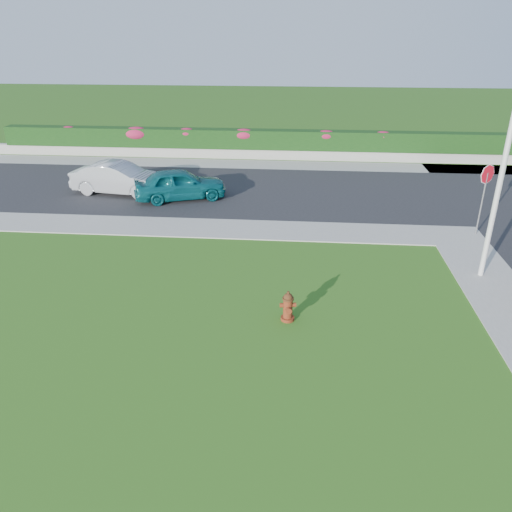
# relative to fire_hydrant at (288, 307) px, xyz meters

# --- Properties ---
(ground) EXTENTS (120.00, 120.00, 0.00)m
(ground) POSITION_rel_fire_hydrant_xyz_m (-0.77, -2.54, -0.41)
(ground) COLOR black
(ground) RESTS_ON ground
(street_far) EXTENTS (26.00, 8.00, 0.04)m
(street_far) POSITION_rel_fire_hydrant_xyz_m (-5.77, 11.46, -0.39)
(street_far) COLOR black
(street_far) RESTS_ON ground
(sidewalk_far) EXTENTS (24.00, 2.00, 0.04)m
(sidewalk_far) POSITION_rel_fire_hydrant_xyz_m (-6.77, 6.46, -0.39)
(sidewalk_far) COLOR gray
(sidewalk_far) RESTS_ON ground
(curb_corner) EXTENTS (2.00, 2.00, 0.04)m
(curb_corner) POSITION_rel_fire_hydrant_xyz_m (6.23, 6.46, -0.39)
(curb_corner) COLOR gray
(curb_corner) RESTS_ON ground
(sidewalk_beyond) EXTENTS (34.00, 2.00, 0.04)m
(sidewalk_beyond) POSITION_rel_fire_hydrant_xyz_m (-1.77, 16.46, -0.39)
(sidewalk_beyond) COLOR gray
(sidewalk_beyond) RESTS_ON ground
(retaining_wall) EXTENTS (34.00, 0.40, 0.60)m
(retaining_wall) POSITION_rel_fire_hydrant_xyz_m (-1.77, 17.96, -0.11)
(retaining_wall) COLOR gray
(retaining_wall) RESTS_ON ground
(hedge) EXTENTS (32.00, 0.90, 1.10)m
(hedge) POSITION_rel_fire_hydrant_xyz_m (-1.77, 18.06, 0.74)
(hedge) COLOR black
(hedge) RESTS_ON retaining_wall
(fire_hydrant) EXTENTS (0.45, 0.43, 0.87)m
(fire_hydrant) POSITION_rel_fire_hydrant_xyz_m (0.00, 0.00, 0.00)
(fire_hydrant) COLOR #551E0D
(fire_hydrant) RESTS_ON ground
(sedan_teal) EXTENTS (4.44, 2.96, 1.40)m
(sedan_teal) POSITION_rel_fire_hydrant_xyz_m (-5.19, 9.92, 0.33)
(sedan_teal) COLOR #0C545B
(sedan_teal) RESTS_ON street_far
(sedan_silver) EXTENTS (4.58, 2.14, 1.45)m
(sedan_silver) POSITION_rel_fire_hydrant_xyz_m (-8.23, 10.51, 0.35)
(sedan_silver) COLOR #A6A9AE
(sedan_silver) RESTS_ON street_far
(utility_pole) EXTENTS (0.16, 0.16, 5.90)m
(utility_pole) POSITION_rel_fire_hydrant_xyz_m (6.08, 3.17, 2.54)
(utility_pole) COLOR silver
(utility_pole) RESTS_ON ground
(stop_sign) EXTENTS (0.62, 0.45, 2.74)m
(stop_sign) POSITION_rel_fire_hydrant_xyz_m (7.02, 6.74, 1.64)
(stop_sign) COLOR slate
(stop_sign) RESTS_ON ground
(flower_clump_a) EXTENTS (1.06, 0.68, 0.53)m
(flower_clump_a) POSITION_rel_fire_hydrant_xyz_m (-13.84, 17.96, 1.08)
(flower_clump_a) COLOR #A71C50
(flower_clump_a) RESTS_ON hedge
(flower_clump_b) EXTENTS (1.57, 1.01, 0.78)m
(flower_clump_b) POSITION_rel_fire_hydrant_xyz_m (-9.63, 17.96, 0.97)
(flower_clump_b) COLOR #A71C50
(flower_clump_b) RESTS_ON hedge
(flower_clump_c) EXTENTS (1.16, 0.74, 0.58)m
(flower_clump_c) POSITION_rel_fire_hydrant_xyz_m (-6.56, 17.96, 1.06)
(flower_clump_c) COLOR #A71C50
(flower_clump_c) RESTS_ON hedge
(flower_clump_d) EXTENTS (1.35, 0.87, 0.68)m
(flower_clump_d) POSITION_rel_fire_hydrant_xyz_m (-3.13, 17.96, 1.02)
(flower_clump_d) COLOR #A71C50
(flower_clump_d) RESTS_ON hedge
(flower_clump_e) EXTENTS (1.22, 0.79, 0.61)m
(flower_clump_e) POSITION_rel_fire_hydrant_xyz_m (1.69, 17.96, 1.04)
(flower_clump_e) COLOR #A71C50
(flower_clump_e) RESTS_ON hedge
(flower_clump_f) EXTENTS (1.10, 0.71, 0.55)m
(flower_clump_f) POSITION_rel_fire_hydrant_xyz_m (4.95, 17.96, 1.07)
(flower_clump_f) COLOR #A71C50
(flower_clump_f) RESTS_ON hedge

